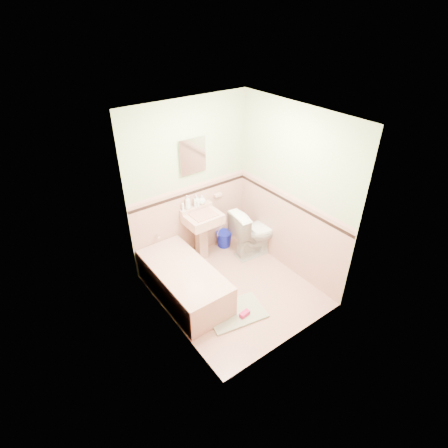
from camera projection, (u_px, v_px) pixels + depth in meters
floor at (234, 290)px, 5.19m from camera, size 2.20×2.20×0.00m
ceiling at (238, 116)px, 3.85m from camera, size 2.20×2.20×0.00m
wall_back at (190, 185)px, 5.27m from camera, size 2.50×0.00×2.50m
wall_front at (300, 259)px, 3.77m from camera, size 2.50×0.00×2.50m
wall_left at (165, 243)px, 4.02m from camera, size 0.00×2.50×2.50m
wall_right at (292, 194)px, 5.02m from camera, size 0.00×2.50×2.50m
wainscot_back at (192, 222)px, 5.61m from camera, size 2.00×0.00×2.00m
wainscot_front at (293, 303)px, 4.13m from camera, size 2.00×0.00×2.00m
wainscot_left at (171, 286)px, 4.37m from camera, size 0.00×2.20×2.20m
wainscot_right at (287, 233)px, 5.36m from camera, size 0.00×2.20×2.20m
accent_back at (191, 193)px, 5.32m from camera, size 2.00×0.00×2.00m
accent_front at (297, 268)px, 3.85m from camera, size 2.00×0.00×2.00m
accent_left at (168, 252)px, 4.10m from camera, size 0.00×2.20×2.20m
accent_right at (290, 203)px, 5.08m from camera, size 0.00×2.20×2.20m
cap_back at (191, 187)px, 5.27m from camera, size 2.00×0.00×2.00m
cap_front at (298, 261)px, 3.80m from camera, size 2.00×0.00×2.00m
cap_left at (167, 245)px, 4.04m from camera, size 0.00×2.20×2.20m
cap_right at (291, 196)px, 5.03m from camera, size 0.00×2.20×2.20m
bathtub at (184, 283)px, 4.98m from camera, size 0.70×1.50×0.45m
tub_faucet at (157, 235)px, 5.25m from camera, size 0.04×0.12×0.04m
sink at (203, 237)px, 5.57m from camera, size 0.54×0.48×0.84m
sink_faucet at (197, 204)px, 5.39m from camera, size 0.02×0.02×0.10m
medicine_cabinet at (192, 156)px, 5.03m from camera, size 0.36×0.04×0.45m
soap_dish at (218, 195)px, 5.64m from camera, size 0.12×0.07×0.04m
soap_bottle_left at (188, 202)px, 5.31m from camera, size 0.10×0.10×0.22m
soap_bottle_mid at (196, 201)px, 5.40m from camera, size 0.11×0.11×0.18m
soap_bottle_right at (202, 200)px, 5.45m from camera, size 0.14×0.14×0.15m
tube at (183, 207)px, 5.30m from camera, size 0.05×0.05×0.12m
toilet at (256, 232)px, 5.73m from camera, size 0.86×0.55×0.83m
bucket at (224, 239)px, 6.04m from camera, size 0.35×0.35×0.26m
bath_mat at (236, 313)px, 4.79m from camera, size 0.84×0.64×0.03m
shoe at (245, 314)px, 4.71m from camera, size 0.15×0.09×0.06m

